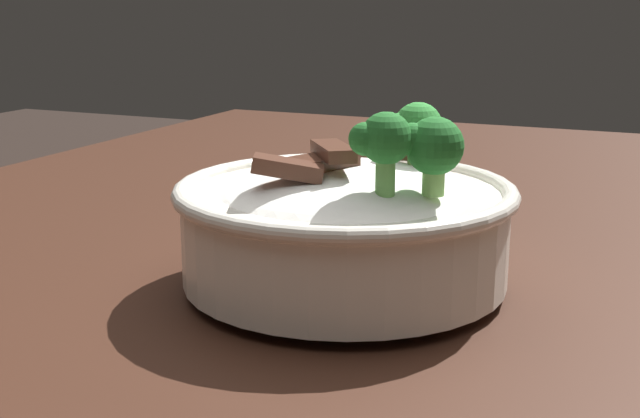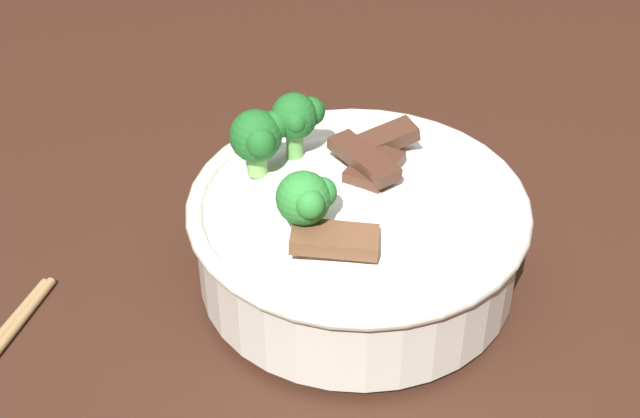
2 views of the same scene
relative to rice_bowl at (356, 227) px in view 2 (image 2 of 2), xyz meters
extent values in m
cube|color=#381E14|center=(0.10, 0.05, -0.07)|extent=(1.46, 1.01, 0.04)
cube|color=#381E14|center=(-0.55, -0.38, -0.45)|extent=(0.07, 0.07, 0.71)
cylinder|color=silver|center=(0.00, 0.00, -0.05)|extent=(0.11, 0.11, 0.01)
cylinder|color=silver|center=(0.00, 0.00, -0.01)|extent=(0.23, 0.23, 0.06)
torus|color=silver|center=(0.00, 0.00, 0.02)|extent=(0.24, 0.24, 0.01)
ellipsoid|color=white|center=(0.00, 0.00, 0.01)|extent=(0.20, 0.20, 0.07)
cube|color=#4C2B1E|center=(-0.05, 0.02, 0.04)|extent=(0.04, 0.05, 0.02)
cube|color=#4C2B1E|center=(-0.01, 0.01, 0.04)|extent=(0.05, 0.05, 0.01)
cube|color=#4C2B1E|center=(-0.01, 0.01, 0.05)|extent=(0.06, 0.05, 0.01)
cube|color=brown|center=(0.06, -0.02, 0.04)|extent=(0.03, 0.06, 0.01)
cylinder|color=#7AB256|center=(0.05, -0.04, 0.04)|extent=(0.01, 0.01, 0.02)
sphere|color=#2D8433|center=(0.05, -0.04, 0.06)|extent=(0.04, 0.04, 0.04)
sphere|color=#2D8433|center=(0.06, -0.03, 0.07)|extent=(0.02, 0.02, 0.02)
sphere|color=#2D8433|center=(0.04, -0.03, 0.06)|extent=(0.02, 0.02, 0.02)
cylinder|color=#5B9947|center=(-0.04, -0.04, 0.04)|extent=(0.01, 0.01, 0.03)
sphere|color=#1E6023|center=(-0.04, -0.04, 0.07)|extent=(0.03, 0.03, 0.03)
sphere|color=#1E6023|center=(-0.03, -0.04, 0.07)|extent=(0.02, 0.02, 0.02)
sphere|color=#1E6023|center=(-0.05, -0.03, 0.07)|extent=(0.02, 0.02, 0.02)
cylinder|color=#7AB256|center=(-0.03, -0.07, 0.04)|extent=(0.01, 0.01, 0.02)
sphere|color=#1E6023|center=(-0.03, -0.07, 0.06)|extent=(0.04, 0.04, 0.04)
sphere|color=#1E6023|center=(-0.01, -0.07, 0.07)|extent=(0.02, 0.02, 0.02)
sphere|color=#1E6023|center=(-0.03, -0.06, 0.07)|extent=(0.02, 0.02, 0.02)
camera|label=1|loc=(-0.53, -0.21, 0.15)|focal=46.84mm
camera|label=2|loc=(0.51, -0.03, 0.42)|focal=52.23mm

